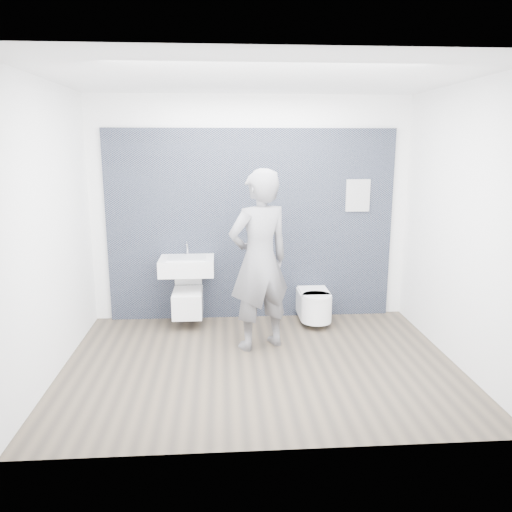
{
  "coord_description": "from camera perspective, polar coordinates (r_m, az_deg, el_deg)",
  "views": [
    {
      "loc": [
        -0.38,
        -4.76,
        2.2
      ],
      "look_at": [
        0.0,
        0.6,
        1.0
      ],
      "focal_mm": 35.0,
      "sensor_mm": 36.0,
      "label": 1
    }
  ],
  "objects": [
    {
      "name": "toilet_square",
      "position": [
        6.25,
        -7.79,
        -5.06
      ],
      "size": [
        0.36,
        0.52,
        0.69
      ],
      "color": "white",
      "rests_on": "ground"
    },
    {
      "name": "tile_wall",
      "position": [
        6.61,
        -0.53,
        -6.84
      ],
      "size": [
        3.6,
        0.06,
        2.4
      ],
      "primitive_type": "cube",
      "color": "black",
      "rests_on": "ground"
    },
    {
      "name": "washbasin",
      "position": [
        6.13,
        -7.91,
        -1.07
      ],
      "size": [
        0.66,
        0.49,
        0.49
      ],
      "color": "white",
      "rests_on": "ground"
    },
    {
      "name": "info_placard",
      "position": [
        6.78,
        10.98,
        -6.57
      ],
      "size": [
        0.3,
        0.03,
        0.4
      ],
      "primitive_type": "cube",
      "color": "silver",
      "rests_on": "ground"
    },
    {
      "name": "visitor",
      "position": [
        5.35,
        0.39,
        -0.55
      ],
      "size": [
        0.85,
        0.72,
        1.96
      ],
      "primitive_type": "imported",
      "rotation": [
        0.0,
        0.0,
        3.57
      ],
      "color": "slate",
      "rests_on": "ground"
    },
    {
      "name": "toilet_rounded",
      "position": [
        6.29,
        6.72,
        -5.58
      ],
      "size": [
        0.38,
        0.64,
        0.34
      ],
      "color": "white",
      "rests_on": "ground"
    },
    {
      "name": "room_shell",
      "position": [
        4.79,
        0.51,
        7.09
      ],
      "size": [
        4.0,
        4.0,
        4.0
      ],
      "color": "white",
      "rests_on": "ground"
    },
    {
      "name": "ground",
      "position": [
        5.25,
        0.47,
        -12.16
      ],
      "size": [
        4.0,
        4.0,
        0.0
      ],
      "primitive_type": "plane",
      "color": "brown",
      "rests_on": "ground"
    }
  ]
}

